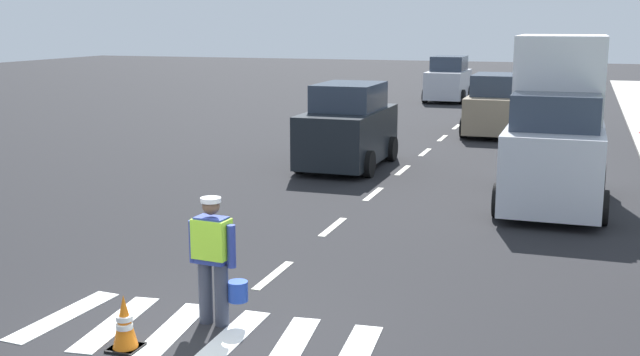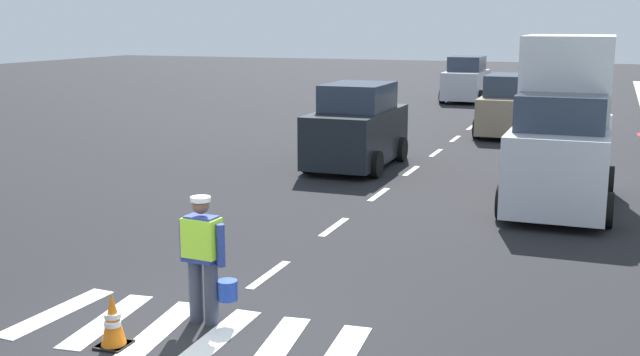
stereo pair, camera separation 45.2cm
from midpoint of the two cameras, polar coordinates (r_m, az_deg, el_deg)
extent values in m
plane|color=black|center=(29.36, 11.57, 3.73)|extent=(96.00, 96.00, 0.00)
cube|color=white|center=(11.01, -17.65, -9.43)|extent=(0.49, 1.92, 0.01)
cube|color=white|center=(10.56, -14.17, -10.15)|extent=(0.56, 1.93, 0.01)
cube|color=white|center=(10.15, -10.38, -10.88)|extent=(0.57, 1.93, 0.01)
cube|color=white|center=(9.78, -6.27, -11.63)|extent=(0.39, 1.91, 0.01)
cube|color=white|center=(9.47, -1.85, -12.36)|extent=(0.58, 1.93, 0.01)
cube|color=silver|center=(12.02, -2.69, -7.12)|extent=(0.14, 1.40, 0.01)
cube|color=silver|center=(14.70, 1.93, -3.63)|extent=(0.14, 1.40, 0.01)
cube|color=silver|center=(17.49, 5.09, -1.22)|extent=(0.14, 1.40, 0.01)
cube|color=silver|center=(20.34, 7.36, 0.52)|extent=(0.14, 1.40, 0.01)
cube|color=silver|center=(23.22, 9.07, 1.83)|extent=(0.14, 1.40, 0.01)
cube|color=silver|center=(26.13, 10.41, 2.85)|extent=(0.14, 1.40, 0.01)
cube|color=silver|center=(29.06, 11.48, 3.67)|extent=(0.14, 1.40, 0.01)
cube|color=silver|center=(32.01, 12.35, 4.33)|extent=(0.14, 1.40, 0.01)
cube|color=silver|center=(34.96, 13.08, 4.88)|extent=(0.14, 1.40, 0.01)
cube|color=silver|center=(37.92, 13.69, 5.34)|extent=(0.14, 1.40, 0.01)
cube|color=silver|center=(40.88, 14.22, 5.74)|extent=(0.14, 1.40, 0.01)
cube|color=silver|center=(43.86, 14.67, 6.08)|extent=(0.14, 1.40, 0.01)
cube|color=silver|center=(46.83, 15.07, 6.38)|extent=(0.14, 1.40, 0.01)
cube|color=silver|center=(49.81, 15.42, 6.64)|extent=(0.14, 1.40, 0.01)
cube|color=silver|center=(52.79, 15.73, 6.88)|extent=(0.14, 1.40, 0.01)
cube|color=silver|center=(55.77, 16.01, 7.09)|extent=(0.14, 1.40, 0.01)
cylinder|color=#383D4C|center=(10.21, -7.86, -8.22)|extent=(0.18, 0.18, 0.82)
cylinder|color=#383D4C|center=(10.09, -6.71, -8.44)|extent=(0.18, 0.18, 0.82)
cube|color=navy|center=(9.93, -7.39, -4.48)|extent=(0.42, 0.27, 0.60)
cube|color=#A5EA33|center=(9.93, -7.40, -4.36)|extent=(0.48, 0.32, 0.51)
cylinder|color=navy|center=(10.10, -8.72, -4.54)|extent=(0.11, 0.11, 0.55)
cylinder|color=navy|center=(9.80, -6.01, -4.96)|extent=(0.11, 0.11, 0.55)
sphere|color=brown|center=(9.82, -7.46, -2.01)|extent=(0.22, 0.22, 0.22)
cylinder|color=silver|center=(9.80, -7.47, -1.55)|extent=(0.26, 0.26, 0.06)
cylinder|color=#2347B7|center=(10.06, -5.53, -8.23)|extent=(0.26, 0.26, 0.26)
cube|color=black|center=(9.76, -13.63, -11.89)|extent=(0.36, 0.36, 0.03)
cone|color=orange|center=(9.67, -13.70, -10.51)|extent=(0.30, 0.30, 0.48)
cylinder|color=white|center=(9.66, -13.71, -10.38)|extent=(0.20, 0.20, 0.06)
cube|color=black|center=(9.79, -13.60, -11.81)|extent=(0.36, 0.36, 0.03)
cone|color=orange|center=(9.67, -13.70, -9.99)|extent=(0.30, 0.30, 0.64)
cylinder|color=white|center=(9.66, -13.71, -9.81)|extent=(0.20, 0.20, 0.06)
cube|color=silver|center=(16.96, 18.02, 1.15)|extent=(1.90, 4.60, 1.56)
cube|color=#2D3847|center=(16.00, 18.12, 4.65)|extent=(1.67, 1.61, 0.70)
cube|color=silver|center=(17.56, 18.49, 6.99)|extent=(1.81, 2.53, 1.80)
cylinder|color=black|center=(18.53, 15.13, 0.20)|extent=(0.22, 0.68, 0.68)
cylinder|color=black|center=(18.46, 21.13, -0.22)|extent=(0.22, 0.68, 0.68)
cylinder|color=black|center=(15.75, 14.10, -1.69)|extent=(0.22, 0.68, 0.68)
cylinder|color=black|center=(15.67, 21.15, -2.20)|extent=(0.22, 0.68, 0.68)
cube|color=gray|center=(27.44, 14.35, 4.70)|extent=(1.82, 4.18, 1.19)
cube|color=#2D3847|center=(27.24, 14.42, 6.65)|extent=(1.60, 2.30, 0.70)
cylinder|color=black|center=(28.88, 12.76, 4.23)|extent=(0.22, 0.68, 0.68)
cylinder|color=black|center=(28.69, 16.45, 4.00)|extent=(0.22, 0.68, 0.68)
cylinder|color=black|center=(26.33, 11.97, 3.59)|extent=(0.22, 0.68, 0.68)
cylinder|color=black|center=(26.12, 16.01, 3.33)|extent=(0.22, 0.68, 0.68)
cube|color=black|center=(20.67, 3.34, 3.15)|extent=(1.78, 3.99, 1.34)
cube|color=#2D3847|center=(20.64, 3.46, 6.00)|extent=(1.56, 2.20, 0.70)
cylinder|color=black|center=(19.32, 4.80, 1.01)|extent=(0.22, 0.68, 0.68)
cylinder|color=black|center=(19.88, -0.24, 1.35)|extent=(0.22, 0.68, 0.68)
cylinder|color=black|center=(21.68, 6.59, 2.12)|extent=(0.22, 0.68, 0.68)
cylinder|color=black|center=(22.18, 2.04, 2.40)|extent=(0.22, 0.68, 0.68)
cube|color=silver|center=(38.51, 11.01, 6.77)|extent=(1.73, 3.94, 1.29)
cube|color=#2D3847|center=(38.55, 11.09, 8.26)|extent=(1.52, 2.17, 0.70)
cylinder|color=black|center=(37.21, 12.01, 5.83)|extent=(0.22, 0.68, 0.68)
cylinder|color=black|center=(37.52, 9.32, 5.97)|extent=(0.22, 0.68, 0.68)
cylinder|color=black|center=(39.62, 12.55, 6.13)|extent=(0.22, 0.68, 0.68)
cylinder|color=black|center=(39.91, 10.02, 6.27)|extent=(0.22, 0.68, 0.68)
camera|label=1|loc=(0.23, -89.06, 0.19)|focal=43.50mm
camera|label=2|loc=(0.23, 90.94, -0.19)|focal=43.50mm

